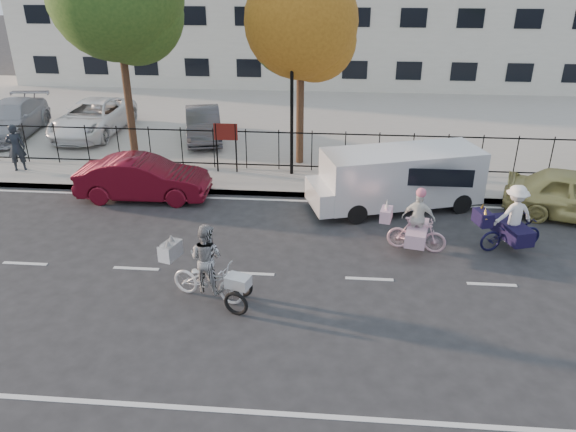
# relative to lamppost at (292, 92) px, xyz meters

# --- Properties ---
(ground) EXTENTS (120.00, 120.00, 0.00)m
(ground) POSITION_rel_lamppost_xyz_m (-0.50, -6.80, -3.11)
(ground) COLOR #333334
(road_markings) EXTENTS (60.00, 9.52, 0.01)m
(road_markings) POSITION_rel_lamppost_xyz_m (-0.50, -6.80, -3.11)
(road_markings) COLOR silver
(road_markings) RESTS_ON ground
(curb) EXTENTS (60.00, 0.10, 0.15)m
(curb) POSITION_rel_lamppost_xyz_m (-0.50, -1.75, -3.04)
(curb) COLOR #A8A399
(curb) RESTS_ON ground
(sidewalk) EXTENTS (60.00, 2.20, 0.15)m
(sidewalk) POSITION_rel_lamppost_xyz_m (-0.50, -0.70, -3.04)
(sidewalk) COLOR #A8A399
(sidewalk) RESTS_ON ground
(parking_lot) EXTENTS (60.00, 15.60, 0.15)m
(parking_lot) POSITION_rel_lamppost_xyz_m (-0.50, 8.20, -3.04)
(parking_lot) COLOR #A8A399
(parking_lot) RESTS_ON ground
(iron_fence) EXTENTS (58.00, 0.06, 1.50)m
(iron_fence) POSITION_rel_lamppost_xyz_m (-0.50, 0.40, -2.21)
(iron_fence) COLOR black
(iron_fence) RESTS_ON sidewalk
(building) EXTENTS (34.00, 10.00, 6.00)m
(building) POSITION_rel_lamppost_xyz_m (-0.50, 18.20, -0.11)
(building) COLOR silver
(building) RESTS_ON ground
(lamppost) EXTENTS (0.36, 0.36, 4.33)m
(lamppost) POSITION_rel_lamppost_xyz_m (0.00, 0.00, 0.00)
(lamppost) COLOR black
(lamppost) RESTS_ON sidewalk
(street_sign) EXTENTS (0.85, 0.06, 1.80)m
(street_sign) POSITION_rel_lamppost_xyz_m (-2.35, 0.00, -1.70)
(street_sign) COLOR black
(street_sign) RESTS_ON sidewalk
(zebra_trike) EXTENTS (2.24, 1.38, 1.93)m
(zebra_trike) POSITION_rel_lamppost_xyz_m (-1.33, -7.97, -2.37)
(zebra_trike) COLOR white
(zebra_trike) RESTS_ON ground
(unicorn_bike) EXTENTS (1.87, 1.33, 1.84)m
(unicorn_bike) POSITION_rel_lamppost_xyz_m (3.79, -5.16, -2.43)
(unicorn_bike) COLOR beige
(unicorn_bike) RESTS_ON ground
(bull_bike) EXTENTS (2.08, 1.47, 1.88)m
(bull_bike) POSITION_rel_lamppost_xyz_m (6.37, -4.87, -2.36)
(bull_bike) COLOR black
(bull_bike) RESTS_ON ground
(white_van) EXTENTS (5.75, 3.20, 1.90)m
(white_van) POSITION_rel_lamppost_xyz_m (3.53, -2.32, -2.06)
(white_van) COLOR white
(white_van) RESTS_ON ground
(red_sedan) EXTENTS (4.30, 1.57, 1.41)m
(red_sedan) POSITION_rel_lamppost_xyz_m (-4.69, -2.30, -2.41)
(red_sedan) COLOR #5D0A18
(red_sedan) RESTS_ON ground
(pedestrian) EXTENTS (0.74, 0.61, 1.74)m
(pedestrian) POSITION_rel_lamppost_xyz_m (-9.97, -0.50, -2.09)
(pedestrian) COLOR black
(pedestrian) RESTS_ON sidewalk
(lot_car_a) EXTENTS (2.53, 5.18, 1.45)m
(lot_car_a) POSITION_rel_lamppost_xyz_m (-12.47, 3.61, -2.24)
(lot_car_a) COLOR #A4A5AC
(lot_car_a) RESTS_ON parking_lot
(lot_car_b) EXTENTS (2.50, 5.22, 1.43)m
(lot_car_b) POSITION_rel_lamppost_xyz_m (-9.04, 4.16, -2.25)
(lot_car_b) COLOR white
(lot_car_b) RESTS_ON parking_lot
(lot_car_c) EXTENTS (2.36, 4.24, 1.32)m
(lot_car_c) POSITION_rel_lamppost_xyz_m (-4.06, 3.76, -2.30)
(lot_car_c) COLOR #47484E
(lot_car_c) RESTS_ON parking_lot
(tree_mid) EXTENTS (3.95, 3.95, 7.25)m
(tree_mid) POSITION_rel_lamppost_xyz_m (0.35, 1.30, 1.96)
(tree_mid) COLOR #442D1D
(tree_mid) RESTS_ON ground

